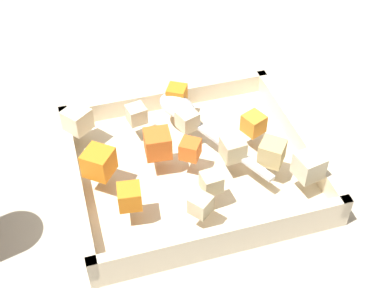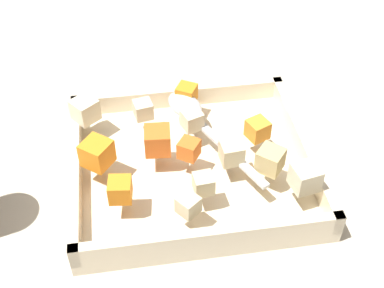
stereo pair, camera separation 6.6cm
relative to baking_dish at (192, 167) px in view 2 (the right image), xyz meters
The scene contains 17 objects.
ground_plane 0.02m from the baking_dish, 105.29° to the right, with size 4.00×4.00×0.00m, color #BCB29E.
baking_dish is the anchor object (origin of this frame).
carrot_chunk_corner_sw 0.12m from the baking_dish, 144.63° to the right, with size 0.03×0.03×0.03m, color orange.
carrot_chunk_near_spoon 0.04m from the baking_dish, 97.53° to the right, with size 0.02×0.02×0.02m, color orange.
carrot_chunk_far_right 0.11m from the baking_dish, 85.68° to the left, with size 0.03×0.03×0.03m, color orange.
carrot_chunk_heap_top 0.10m from the baking_dish, ahead, with size 0.03×0.03×0.03m, color orange.
carrot_chunk_corner_nw 0.06m from the baking_dish, behind, with size 0.03×0.03×0.03m, color orange.
carrot_chunk_far_left 0.13m from the baking_dish, behind, with size 0.03×0.03×0.03m, color orange.
potato_chunk_center 0.10m from the baking_dish, 126.28° to the left, with size 0.02×0.02×0.02m, color beige.
potato_chunk_mid_right 0.07m from the baking_dish, 29.81° to the right, with size 0.03×0.03×0.03m, color beige.
potato_chunk_mid_left 0.11m from the baking_dish, 27.72° to the right, with size 0.03×0.03×0.03m, color tan.
potato_chunk_corner_ne 0.06m from the baking_dish, 81.30° to the left, with size 0.02×0.02×0.02m, color beige.
potato_chunk_rim_edge 0.11m from the baking_dish, 101.10° to the right, with size 0.02×0.02×0.02m, color beige.
potato_chunk_under_handle 0.08m from the baking_dish, 87.74° to the right, with size 0.02×0.02×0.02m, color beige.
potato_chunk_near_right 0.16m from the baking_dish, 148.09° to the left, with size 0.03×0.03×0.03m, color beige.
parsnip_chunk_back_center 0.15m from the baking_dish, 33.93° to the right, with size 0.03×0.03×0.03m, color beige.
serving_spoon 0.08m from the baking_dish, 82.88° to the left, with size 0.11×0.19×0.02m.
Camera 2 is at (-0.07, -0.45, 0.50)m, focal length 49.09 mm.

